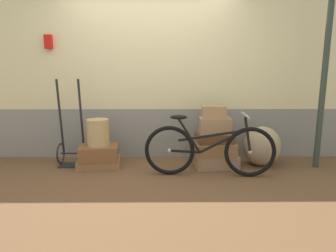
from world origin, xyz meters
TOP-DOWN VIEW (x-y plane):
  - ground at (0.00, 0.00)m, footprint 8.41×5.20m
  - station_building at (0.01, 0.85)m, footprint 6.41×0.74m
  - suitcase_0 at (-0.71, 0.31)m, footprint 0.62×0.49m
  - suitcase_1 at (-0.70, 0.27)m, footprint 0.56×0.43m
  - suitcase_2 at (0.93, 0.29)m, footprint 0.61×0.49m
  - suitcase_3 at (0.89, 0.28)m, footprint 0.61×0.49m
  - suitcase_4 at (0.91, 0.28)m, footprint 0.52×0.42m
  - suitcase_5 at (0.91, 0.29)m, footprint 0.43×0.33m
  - suitcase_6 at (0.89, 0.30)m, footprint 0.34×0.27m
  - wicker_basket at (-0.71, 0.29)m, footprint 0.30×0.30m
  - luggage_trolley at (-1.12, 0.42)m, footprint 0.38×0.37m
  - burlap_sack at (1.60, 0.33)m, footprint 0.52×0.44m
  - bicycle at (0.78, -0.08)m, footprint 1.67×0.46m

SIDE VIEW (x-z plane):
  - ground at x=0.00m, z-range -0.06..0.00m
  - suitcase_0 at x=-0.71m, z-range 0.00..0.11m
  - suitcase_2 at x=0.93m, z-range 0.00..0.18m
  - suitcase_1 at x=-0.70m, z-range 0.11..0.31m
  - suitcase_3 at x=0.89m, z-range 0.18..0.35m
  - luggage_trolley at x=-1.12m, z-range -0.33..0.89m
  - burlap_sack at x=1.60m, z-range 0.00..0.57m
  - bicycle at x=0.78m, z-range -0.06..0.75m
  - suitcase_4 at x=0.91m, z-range 0.35..0.48m
  - wicker_basket at x=-0.71m, z-range 0.31..0.68m
  - suitcase_5 at x=0.91m, z-range 0.48..0.70m
  - suitcase_6 at x=0.89m, z-range 0.70..0.87m
  - station_building at x=0.01m, z-range 0.01..2.81m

